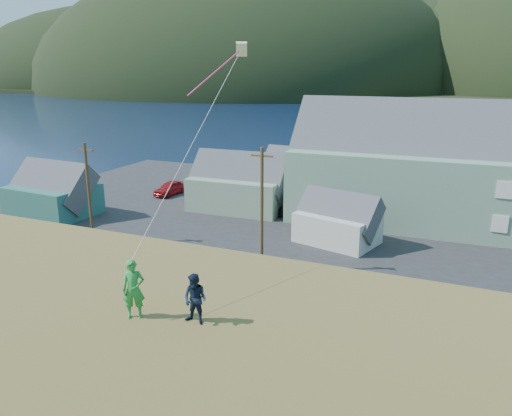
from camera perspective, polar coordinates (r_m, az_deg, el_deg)
The scene contains 14 objects.
ground at distance 34.08m, azimuth 3.91°, elevation -8.86°, with size 900.00×900.00×0.00m, color #0A1638.
grass_strip at distance 32.35m, azimuth 2.72°, elevation -10.16°, with size 110.00×8.00×0.10m, color #4C3D19.
waterfront_lot at distance 49.44m, azimuth 10.47°, elevation -1.05°, with size 72.00×36.00×0.12m, color #28282B.
wharf at distance 72.44m, azimuth 9.98°, elevation 4.68°, with size 26.00×14.00×0.90m, color gray.
far_shore at distance 359.67m, azimuth 22.11°, elevation 12.67°, with size 900.00×320.00×2.00m, color black.
shed_teal at distance 52.69m, azimuth -22.25°, elevation 1.75°, with size 8.66×6.36×6.54m.
shed_palegreen_near at distance 50.84m, azimuth -1.90°, elevation 2.76°, with size 10.06×6.55×7.17m.
shed_white at distance 41.63m, azimuth 9.32°, elevation -1.34°, with size 7.59×5.98×5.30m.
shed_palegreen_far at distance 58.29m, azimuth 5.27°, elevation 4.12°, with size 9.80×6.15×6.28m.
utility_poles at distance 34.53m, azimuth 1.50°, elevation -0.60°, with size 31.64×0.24×8.91m.
parked_cars at distance 54.13m, azimuth 2.66°, elevation 1.55°, with size 25.55×13.25×1.54m.
kite_flyer_green at distance 14.94m, azimuth -13.83°, elevation -9.01°, with size 0.64×0.42×1.77m, color #268B39.
kite_flyer_navy at distance 14.37m, azimuth -6.96°, elevation -10.29°, with size 0.72×0.56×1.48m, color #121E32.
kite_rig at distance 21.55m, azimuth -2.28°, elevation 17.06°, with size 1.00×4.87×10.95m.
Camera 1 is at (10.03, -29.28, 14.26)m, focal length 35.00 mm.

